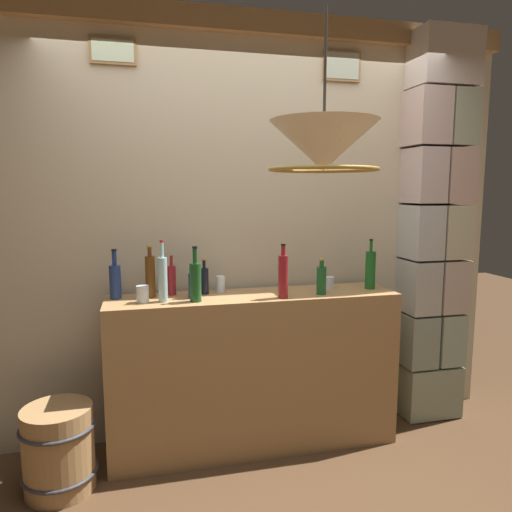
# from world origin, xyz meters

# --- Properties ---
(panelled_rear_partition) EXTENTS (3.63, 0.15, 2.76)m
(panelled_rear_partition) POSITION_xyz_m (0.00, 1.10, 1.46)
(panelled_rear_partition) COLOR #BCAD8E
(panelled_rear_partition) RESTS_ON ground
(stone_pillar) EXTENTS (0.45, 0.33, 2.69)m
(stone_pillar) POSITION_xyz_m (1.33, 0.95, 1.36)
(stone_pillar) COLOR gray
(stone_pillar) RESTS_ON ground
(bar_shelf_unit) EXTENTS (1.80, 0.42, 0.99)m
(bar_shelf_unit) POSITION_xyz_m (0.00, 0.81, 0.50)
(bar_shelf_unit) COLOR #9E7547
(bar_shelf_unit) RESTS_ON ground
(liquor_bottle_bourbon) EXTENTS (0.06, 0.06, 0.23)m
(liquor_bottle_bourbon) POSITION_xyz_m (-0.30, 0.91, 1.08)
(liquor_bottle_bourbon) COLOR black
(liquor_bottle_bourbon) RESTS_ON bar_shelf_unit
(liquor_bottle_whiskey) EXTENTS (0.08, 0.08, 0.20)m
(liquor_bottle_whiskey) POSITION_xyz_m (-0.37, 0.82, 1.07)
(liquor_bottle_whiskey) COLOR navy
(liquor_bottle_whiskey) RESTS_ON bar_shelf_unit
(liquor_bottle_gin) EXTENTS (0.06, 0.06, 0.32)m
(liquor_bottle_gin) POSITION_xyz_m (-0.63, 0.89, 1.13)
(liquor_bottle_gin) COLOR #5D3612
(liquor_bottle_gin) RESTS_ON bar_shelf_unit
(liquor_bottle_rum) EXTENTS (0.07, 0.07, 0.33)m
(liquor_bottle_rum) POSITION_xyz_m (-0.37, 0.71, 1.12)
(liquor_bottle_rum) COLOR #194C20
(liquor_bottle_rum) RESTS_ON bar_shelf_unit
(liquor_bottle_mezcal) EXTENTS (0.06, 0.06, 0.23)m
(liquor_bottle_mezcal) POSITION_xyz_m (0.41, 0.72, 1.09)
(liquor_bottle_mezcal) COLOR #195726
(liquor_bottle_mezcal) RESTS_ON bar_shelf_unit
(liquor_bottle_sherry) EXTENTS (0.07, 0.07, 0.33)m
(liquor_bottle_sherry) POSITION_xyz_m (0.79, 0.81, 1.12)
(liquor_bottle_sherry) COLOR #185820
(liquor_bottle_sherry) RESTS_ON bar_shelf_unit
(liquor_bottle_amaro) EXTENTS (0.05, 0.05, 0.25)m
(liquor_bottle_amaro) POSITION_xyz_m (-0.50, 0.92, 1.09)
(liquor_bottle_amaro) COLOR maroon
(liquor_bottle_amaro) RESTS_ON bar_shelf_unit
(liquor_bottle_port) EXTENTS (0.07, 0.07, 0.30)m
(liquor_bottle_port) POSITION_xyz_m (-0.83, 0.90, 1.10)
(liquor_bottle_port) COLOR navy
(liquor_bottle_port) RESTS_ON bar_shelf_unit
(liquor_bottle_vodka) EXTENTS (0.06, 0.06, 0.33)m
(liquor_bottle_vodka) POSITION_xyz_m (0.15, 0.68, 1.13)
(liquor_bottle_vodka) COLOR maroon
(liquor_bottle_vodka) RESTS_ON bar_shelf_unit
(liquor_bottle_tequila) EXTENTS (0.05, 0.05, 0.36)m
(liquor_bottle_tequila) POSITION_xyz_m (-0.56, 0.75, 1.13)
(liquor_bottle_tequila) COLOR #A6CFD7
(liquor_bottle_tequila) RESTS_ON bar_shelf_unit
(glass_tumbler_rocks) EXTENTS (0.06, 0.06, 0.10)m
(glass_tumbler_rocks) POSITION_xyz_m (-0.19, 0.94, 1.04)
(glass_tumbler_rocks) COLOR silver
(glass_tumbler_rocks) RESTS_ON bar_shelf_unit
(glass_tumbler_highball) EXTENTS (0.07, 0.07, 0.10)m
(glass_tumbler_highball) POSITION_xyz_m (-0.68, 0.76, 1.04)
(glass_tumbler_highball) COLOR silver
(glass_tumbler_highball) RESTS_ON bar_shelf_unit
(glass_tumbler_shot) EXTENTS (0.08, 0.08, 0.08)m
(glass_tumbler_shot) POSITION_xyz_m (0.52, 0.88, 1.03)
(glass_tumbler_shot) COLOR silver
(glass_tumbler_shot) RESTS_ON bar_shelf_unit
(pendant_lamp) EXTENTS (0.46, 0.46, 0.65)m
(pendant_lamp) POSITION_xyz_m (0.07, -0.14, 1.81)
(pendant_lamp) COLOR #EFE5C6
(wooden_barrel) EXTENTS (0.40, 0.40, 0.48)m
(wooden_barrel) POSITION_xyz_m (-1.15, 0.60, 0.24)
(wooden_barrel) COLOR #9E7547
(wooden_barrel) RESTS_ON ground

